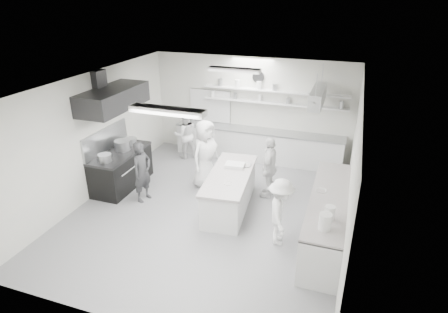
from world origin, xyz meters
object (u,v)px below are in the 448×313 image
(prep_island, at_px, (230,191))
(cook_back, at_px, (185,135))
(stove, at_px, (122,170))
(cook_stove, at_px, (142,172))
(back_counter, at_px, (257,145))
(right_counter, at_px, (327,218))

(prep_island, height_order, cook_back, cook_back)
(stove, distance_m, cook_stove, 1.05)
(stove, xyz_separation_m, back_counter, (2.90, 2.80, 0.01))
(stove, relative_size, cook_stove, 1.20)
(right_counter, height_order, cook_stove, cook_stove)
(prep_island, xyz_separation_m, cook_back, (-2.18, 2.35, 0.32))
(right_counter, distance_m, prep_island, 2.32)
(back_counter, distance_m, right_counter, 4.13)
(prep_island, height_order, cook_stove, cook_stove)
(back_counter, distance_m, prep_island, 2.91)
(stove, xyz_separation_m, right_counter, (5.25, -0.60, 0.02))
(stove, bearing_deg, right_counter, -6.52)
(right_counter, xyz_separation_m, cook_back, (-4.44, 2.84, 0.27))
(cook_stove, bearing_deg, stove, 75.85)
(right_counter, distance_m, cook_back, 5.28)
(cook_back, bearing_deg, right_counter, 113.59)
(back_counter, bearing_deg, prep_island, -88.28)
(stove, xyz_separation_m, cook_stove, (0.90, -0.45, 0.30))
(cook_stove, height_order, cook_back, cook_stove)
(cook_back, bearing_deg, back_counter, 161.15)
(stove, bearing_deg, cook_stove, -26.54)
(stove, bearing_deg, back_counter, 43.99)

